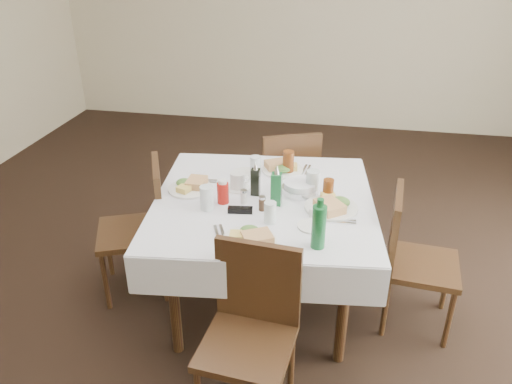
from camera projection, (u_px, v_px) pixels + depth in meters
ground_plane at (252, 304)px, 3.23m from camera, size 7.00×7.00×0.00m
room_shell at (251, 30)px, 2.44m from camera, size 6.04×7.04×2.80m
dining_table at (264, 211)px, 2.93m from camera, size 1.40×1.40×0.76m
chair_north at (287, 178)px, 3.72m from camera, size 0.55×0.55×0.89m
chair_south at (252, 322)px, 2.36m from camera, size 0.45×0.45×0.88m
chair_east at (409, 252)px, 2.88m from camera, size 0.44×0.44×0.86m
chair_west at (144, 221)px, 3.17m from camera, size 0.55×0.55×0.89m
meal_north at (282, 168)px, 3.22m from camera, size 0.27×0.27×0.06m
meal_south at (251, 238)px, 2.48m from camera, size 0.28×0.28×0.06m
meal_east at (332, 205)px, 2.77m from camera, size 0.30×0.30×0.07m
meal_west at (191, 186)px, 2.99m from camera, size 0.26×0.26×0.06m
side_plate_a at (245, 173)px, 3.19m from camera, size 0.16×0.16×0.01m
side_plate_b at (311, 226)px, 2.61m from camera, size 0.15×0.15×0.01m
water_n at (255, 166)px, 3.15m from camera, size 0.07×0.07×0.13m
water_s at (270, 213)px, 2.63m from camera, size 0.06×0.06×0.12m
water_e at (313, 182)px, 2.92m from camera, size 0.08×0.08×0.15m
water_w at (207, 198)px, 2.76m from camera, size 0.08×0.08×0.14m
iced_tea_a at (288, 162)px, 3.17m from camera, size 0.07×0.07×0.15m
iced_tea_b at (328, 190)px, 2.86m from camera, size 0.06×0.06×0.13m
bread_basket at (300, 187)px, 2.95m from camera, size 0.22×0.22×0.07m
oil_cruet_dark at (255, 181)px, 2.90m from camera, size 0.05×0.05×0.21m
oil_cruet_green at (276, 188)px, 2.79m from camera, size 0.06×0.06×0.24m
ketchup_bottle at (223, 192)px, 2.82m from camera, size 0.07×0.07×0.14m
salt_shaker at (244, 197)px, 2.83m from camera, size 0.04×0.04×0.09m
pepper_shaker at (262, 203)px, 2.76m from camera, size 0.04×0.04×0.09m
coffee_mug at (238, 182)px, 2.98m from camera, size 0.15×0.14×0.11m
sunglasses at (240, 210)px, 2.75m from camera, size 0.14×0.06×0.03m
green_bottle at (319, 226)px, 2.40m from camera, size 0.07×0.07×0.27m
sugar_caddy at (319, 212)px, 2.70m from camera, size 0.11×0.07×0.05m
cutlery_n at (306, 170)px, 3.24m from camera, size 0.05×0.16×0.01m
cutlery_s at (220, 234)px, 2.55m from camera, size 0.12×0.19×0.01m
cutlery_e at (339, 221)px, 2.66m from camera, size 0.18×0.05×0.01m
cutlery_w at (201, 181)px, 3.09m from camera, size 0.20×0.07×0.01m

